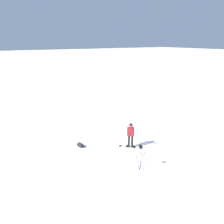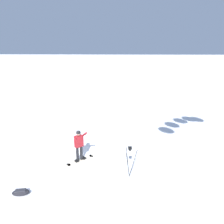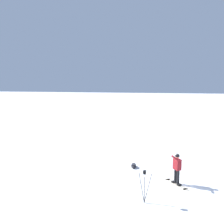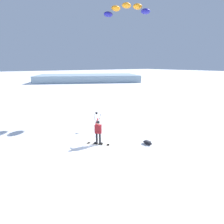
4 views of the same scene
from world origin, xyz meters
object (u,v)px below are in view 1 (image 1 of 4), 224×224
at_px(snowboard, 130,147).
at_px(gear_bag_large, 80,145).
at_px(snowboarder, 131,133).
at_px(camera_tripod, 140,152).

xyz_separation_m(snowboard, gear_bag_large, (2.71, -1.84, 0.10)).
bearing_deg(snowboarder, snowboard, 84.51).
height_order(snowboarder, gear_bag_large, snowboarder).
distance_m(gear_bag_large, camera_tripod, 4.64).
distance_m(snowboarder, snowboard, 0.98).
relative_size(snowboard, camera_tripod, 0.93).
height_order(gear_bag_large, camera_tripod, camera_tripod).
bearing_deg(snowboard, snowboarder, -95.49).
xyz_separation_m(snowboard, camera_tripod, (1.25, 2.47, 1.02)).
relative_size(snowboard, gear_bag_large, 1.93).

